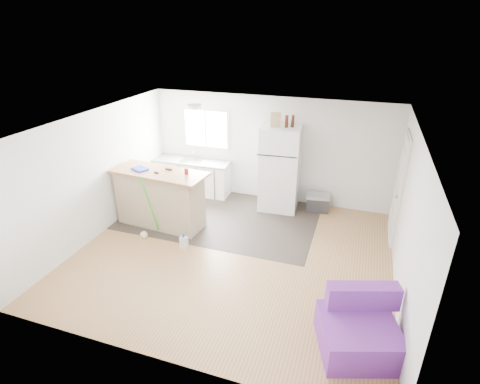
% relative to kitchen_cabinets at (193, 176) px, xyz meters
% --- Properties ---
extents(room, '(5.51, 5.01, 2.41)m').
position_rel_kitchen_cabinets_xyz_m(room, '(1.82, -2.21, 0.78)').
color(room, '#9B6741').
rests_on(room, ground).
extents(vinyl_zone, '(4.05, 2.50, 0.00)m').
position_rel_kitchen_cabinets_xyz_m(vinyl_zone, '(1.10, -0.96, -0.42)').
color(vinyl_zone, '#2E2822').
rests_on(vinyl_zone, floor).
extents(window, '(1.18, 0.06, 0.98)m').
position_rel_kitchen_cabinets_xyz_m(window, '(0.27, 0.28, 1.13)').
color(window, white).
rests_on(window, back_wall).
extents(interior_door, '(0.11, 0.92, 2.10)m').
position_rel_kitchen_cabinets_xyz_m(interior_door, '(4.55, -0.66, 0.60)').
color(interior_door, white).
rests_on(interior_door, right_wall).
extents(ceiling_fixture, '(0.30, 0.30, 0.07)m').
position_rel_kitchen_cabinets_xyz_m(ceiling_fixture, '(0.62, -1.01, 1.94)').
color(ceiling_fixture, white).
rests_on(ceiling_fixture, ceiling).
extents(kitchen_cabinets, '(1.86, 0.62, 1.09)m').
position_rel_kitchen_cabinets_xyz_m(kitchen_cabinets, '(0.00, 0.00, 0.00)').
color(kitchen_cabinets, white).
rests_on(kitchen_cabinets, floor).
extents(peninsula, '(1.97, 0.89, 1.18)m').
position_rel_kitchen_cabinets_xyz_m(peninsula, '(0.05, -1.65, 0.18)').
color(peninsula, tan).
rests_on(peninsula, floor).
extents(refrigerator, '(0.88, 0.84, 1.87)m').
position_rel_kitchen_cabinets_xyz_m(refrigerator, '(2.17, -0.12, 0.51)').
color(refrigerator, white).
rests_on(refrigerator, floor).
extents(cooler, '(0.55, 0.41, 0.39)m').
position_rel_kitchen_cabinets_xyz_m(cooler, '(3.03, -0.02, -0.22)').
color(cooler, '#2C2C2E').
rests_on(cooler, floor).
extents(purple_seat, '(1.17, 1.15, 0.77)m').
position_rel_kitchen_cabinets_xyz_m(purple_seat, '(4.05, -3.71, -0.14)').
color(purple_seat, '#6B2D94').
rests_on(purple_seat, floor).
extents(cleaner_jug, '(0.15, 0.11, 0.30)m').
position_rel_kitchen_cabinets_xyz_m(cleaner_jug, '(0.90, -2.35, -0.29)').
color(cleaner_jug, silver).
rests_on(cleaner_jug, floor).
extents(mop, '(0.25, 0.37, 1.34)m').
position_rel_kitchen_cabinets_xyz_m(mop, '(0.02, -2.22, -0.19)').
color(mop, green).
rests_on(mop, floor).
extents(red_cup, '(0.08, 0.08, 0.12)m').
position_rel_kitchen_cabinets_xyz_m(red_cup, '(0.66, -1.60, 0.82)').
color(red_cup, '#BA0B14').
rests_on(red_cup, peninsula).
extents(blue_tray, '(0.36, 0.32, 0.04)m').
position_rel_kitchen_cabinets_xyz_m(blue_tray, '(-0.31, -1.69, 0.78)').
color(blue_tray, '#1625D2').
rests_on(blue_tray, peninsula).
extents(tool_a, '(0.15, 0.07, 0.03)m').
position_rel_kitchen_cabinets_xyz_m(tool_a, '(0.23, -1.52, 0.77)').
color(tool_a, black).
rests_on(tool_a, peninsula).
extents(tool_b, '(0.11, 0.07, 0.03)m').
position_rel_kitchen_cabinets_xyz_m(tool_b, '(0.08, -1.75, 0.77)').
color(tool_b, black).
rests_on(tool_b, peninsula).
extents(cardboard_box, '(0.21, 0.13, 0.30)m').
position_rel_kitchen_cabinets_xyz_m(cardboard_box, '(2.05, -0.20, 1.60)').
color(cardboard_box, '#A07E5B').
rests_on(cardboard_box, refrigerator).
extents(bottle_left, '(0.07, 0.07, 0.25)m').
position_rel_kitchen_cabinets_xyz_m(bottle_left, '(2.27, -0.17, 1.57)').
color(bottle_left, '#3C160B').
rests_on(bottle_left, refrigerator).
extents(bottle_right, '(0.08, 0.08, 0.25)m').
position_rel_kitchen_cabinets_xyz_m(bottle_right, '(2.38, -0.10, 1.57)').
color(bottle_right, '#3C160B').
rests_on(bottle_right, refrigerator).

